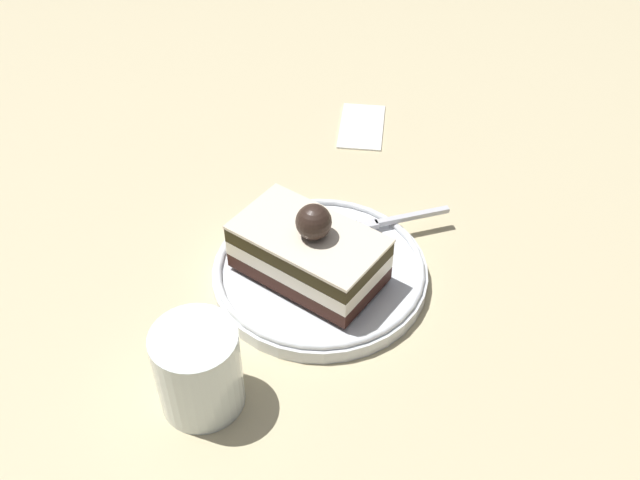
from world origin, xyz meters
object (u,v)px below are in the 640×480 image
dessert_plate (320,272)px  folded_napkin (362,126)px  cake_slice (309,251)px  drink_glass_near (203,375)px  fork (387,221)px

dessert_plate → folded_napkin: 0.25m
cake_slice → drink_glass_near: cake_slice is taller
dessert_plate → drink_glass_near: 0.16m
cake_slice → drink_glass_near: size_ratio=1.76×
fork → folded_napkin: (0.15, 0.11, -0.02)m
cake_slice → drink_glass_near: bearing=179.4°
drink_glass_near → folded_napkin: (0.39, 0.08, -0.03)m
cake_slice → fork: 0.10m
fork → folded_napkin: 0.19m
dessert_plate → cake_slice: size_ratio=1.46×
fork → drink_glass_near: drink_glass_near is taller
drink_glass_near → folded_napkin: size_ratio=0.84×
dessert_plate → folded_napkin: size_ratio=2.16×
fork → drink_glass_near: size_ratio=1.24×
dessert_plate → drink_glass_near: bearing=178.3°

